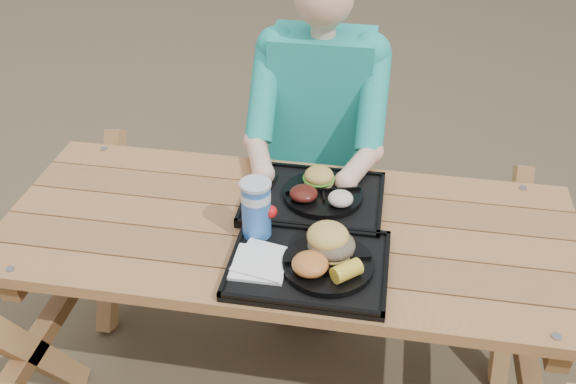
# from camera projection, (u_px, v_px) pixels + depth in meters

# --- Properties ---
(ground) EXTENTS (60.00, 60.00, 0.00)m
(ground) POSITION_uv_depth(u_px,v_px,m) (288.00, 381.00, 2.43)
(ground) COLOR #999999
(ground) RESTS_ON ground
(picnic_table) EXTENTS (1.80, 1.49, 0.75)m
(picnic_table) POSITION_uv_depth(u_px,v_px,m) (288.00, 311.00, 2.22)
(picnic_table) COLOR #999999
(picnic_table) RESTS_ON ground
(tray_near) EXTENTS (0.45, 0.35, 0.02)m
(tray_near) POSITION_uv_depth(u_px,v_px,m) (309.00, 266.00, 1.83)
(tray_near) COLOR black
(tray_near) RESTS_ON picnic_table
(tray_far) EXTENTS (0.45, 0.35, 0.02)m
(tray_far) POSITION_uv_depth(u_px,v_px,m) (313.00, 200.00, 2.10)
(tray_far) COLOR black
(tray_far) RESTS_ON picnic_table
(plate_near) EXTENTS (0.26, 0.26, 0.02)m
(plate_near) POSITION_uv_depth(u_px,v_px,m) (328.00, 264.00, 1.81)
(plate_near) COLOR black
(plate_near) RESTS_ON tray_near
(plate_far) EXTENTS (0.26, 0.26, 0.02)m
(plate_far) POSITION_uv_depth(u_px,v_px,m) (323.00, 194.00, 2.09)
(plate_far) COLOR black
(plate_far) RESTS_ON tray_far
(napkin_stack) EXTENTS (0.15, 0.15, 0.02)m
(napkin_stack) POSITION_uv_depth(u_px,v_px,m) (260.00, 263.00, 1.82)
(napkin_stack) COLOR white
(napkin_stack) RESTS_ON tray_near
(soda_cup) EXTENTS (0.09, 0.09, 0.18)m
(soda_cup) POSITION_uv_depth(u_px,v_px,m) (256.00, 210.00, 1.89)
(soda_cup) COLOR #1856B4
(soda_cup) RESTS_ON tray_near
(condiment_bbq) EXTENTS (0.04, 0.04, 0.03)m
(condiment_bbq) POSITION_uv_depth(u_px,v_px,m) (317.00, 231.00, 1.93)
(condiment_bbq) COLOR black
(condiment_bbq) RESTS_ON tray_near
(condiment_mustard) EXTENTS (0.05, 0.05, 0.03)m
(condiment_mustard) POSITION_uv_depth(u_px,v_px,m) (332.00, 236.00, 1.91)
(condiment_mustard) COLOR #F8AB1B
(condiment_mustard) RESTS_ON tray_near
(sandwich) EXTENTS (0.13, 0.13, 0.13)m
(sandwich) POSITION_uv_depth(u_px,v_px,m) (332.00, 234.00, 1.80)
(sandwich) COLOR gold
(sandwich) RESTS_ON plate_near
(mac_cheese) EXTENTS (0.10, 0.10, 0.05)m
(mac_cheese) POSITION_uv_depth(u_px,v_px,m) (310.00, 264.00, 1.76)
(mac_cheese) COLOR #CF7E36
(mac_cheese) RESTS_ON plate_near
(corn_cob) EXTENTS (0.12, 0.12, 0.05)m
(corn_cob) POSITION_uv_depth(u_px,v_px,m) (347.00, 271.00, 1.74)
(corn_cob) COLOR yellow
(corn_cob) RESTS_ON plate_near
(cutlery_far) EXTENTS (0.05, 0.17, 0.01)m
(cutlery_far) POSITION_uv_depth(u_px,v_px,m) (267.00, 189.00, 2.13)
(cutlery_far) COLOR black
(cutlery_far) RESTS_ON tray_far
(burger) EXTENTS (0.10, 0.10, 0.09)m
(burger) POSITION_uv_depth(u_px,v_px,m) (319.00, 172.00, 2.10)
(burger) COLOR gold
(burger) RESTS_ON plate_far
(baked_beans) EXTENTS (0.09, 0.09, 0.04)m
(baked_beans) POSITION_uv_depth(u_px,v_px,m) (304.00, 193.00, 2.04)
(baked_beans) COLOR #501610
(baked_beans) RESTS_ON plate_far
(potato_salad) EXTENTS (0.08, 0.08, 0.04)m
(potato_salad) POSITION_uv_depth(u_px,v_px,m) (341.00, 199.00, 2.01)
(potato_salad) COLOR silver
(potato_salad) RESTS_ON plate_far
(diner) EXTENTS (0.48, 0.84, 1.28)m
(diner) POSITION_uv_depth(u_px,v_px,m) (319.00, 152.00, 2.57)
(diner) COLOR #19B2A1
(diner) RESTS_ON ground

